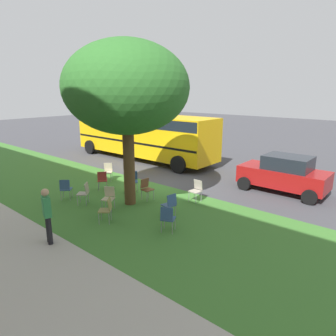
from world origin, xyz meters
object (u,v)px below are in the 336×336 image
Objects in this scene: chair_6 at (133,179)px; chair_8 at (108,170)px; pedestrian_0 at (47,214)px; chair_10 at (102,179)px; street_tree at (127,88)px; chair_9 at (146,187)px; chair_7 at (109,196)px; parked_car at (284,174)px; chair_5 at (196,189)px; chair_3 at (170,203)px; chair_4 at (168,217)px; chair_0 at (66,188)px; chair_2 at (84,192)px; school_bus at (142,132)px; chair_1 at (107,208)px.

chair_6 and chair_8 have the same top height.
chair_10 is at bearing -55.99° from pedestrian_0.
pedestrian_0 is (-0.56, 3.74, -3.53)m from street_tree.
chair_9 is 1.00× the size of chair_10.
parked_car is at bearing -124.15° from chair_7.
chair_3 is at bearing 96.27° from chair_5.
chair_4 is 1.00× the size of chair_9.
chair_10 is at bearing 131.81° from chair_8.
parked_car reaches higher than chair_4.
chair_8 is at bearing -54.17° from pedestrian_0.
chair_0 is 9.36m from parked_car.
chair_3 and chair_7 have the same top height.
chair_3 is 1.18m from chair_4.
pedestrian_0 reaches higher than chair_7.
chair_3 is 1.00× the size of chair_5.
chair_10 is at bearing 21.33° from chair_5.
parked_car is (-5.21, -4.18, 0.32)m from chair_6.
chair_2 is 1.00× the size of chair_9.
chair_8 is at bearing -54.95° from chair_2.
chair_10 is at bearing 118.96° from school_bus.
chair_8 is at bearing -39.16° from chair_1.
pedestrian_0 is at bearing 104.39° from chair_7.
chair_1 is at bearing 140.84° from chair_8.
chair_3 is 1.00× the size of chair_8.
chair_7 is 1.00× the size of chair_8.
chair_7 is 1.00× the size of chair_9.
chair_0 is at bearing 64.54° from chair_6.
chair_2 is at bearing 3.58° from chair_4.
chair_3 is 0.52× the size of pedestrian_0.
chair_9 is at bearing 49.38° from parked_car.
chair_7 is (2.02, 2.85, 0.00)m from chair_5.
chair_0 and chair_3 have the same top height.
chair_7 is (-1.16, -0.28, 0.00)m from chair_2.
chair_2 and chair_4 have the same top height.
chair_5 is 4.34m from chair_10.
street_tree reaches higher than parked_car.
chair_0 is 5.35m from chair_5.
chair_0 is 1.00× the size of chair_9.
chair_0 and chair_8 have the same top height.
chair_1 is at bearing 174.08° from chair_0.
chair_3 is at bearing 140.66° from school_bus.
parked_car is 9.57m from school_bus.
chair_10 is 0.08× the size of school_bus.
parked_car is at bearing -111.35° from pedestrian_0.
parked_car is (-7.30, -3.92, 0.32)m from chair_8.
chair_0 and chair_7 have the same top height.
chair_10 is (2.03, -1.27, 0.00)m from chair_7.
street_tree reaches higher than chair_10.
chair_5 is 0.52× the size of pedestrian_0.
chair_3 is at bearing 179.78° from street_tree.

